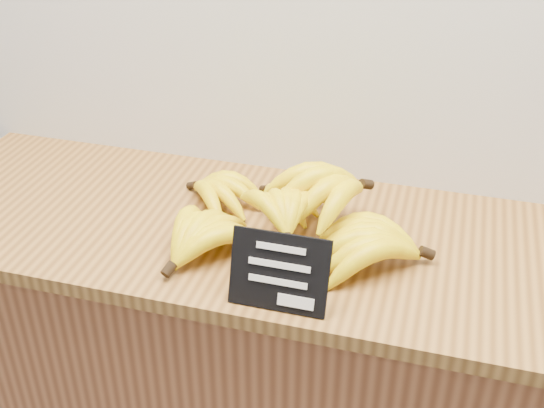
{
  "coord_description": "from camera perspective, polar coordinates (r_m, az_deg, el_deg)",
  "views": [
    {
      "loc": [
        0.27,
        1.65,
        1.68
      ],
      "look_at": [
        -0.03,
        2.7,
        1.02
      ],
      "focal_mm": 45.0,
      "sensor_mm": 36.0,
      "label": 1
    }
  ],
  "objects": [
    {
      "name": "counter_top",
      "position": [
        1.37,
        0.57,
        -2.71
      ],
      "size": [
        1.58,
        0.54,
        0.03
      ],
      "primitive_type": "cube",
      "color": "olive",
      "rests_on": "counter"
    },
    {
      "name": "chalkboard_sign",
      "position": [
        1.14,
        0.59,
        -5.74
      ],
      "size": [
        0.17,
        0.05,
        0.13
      ],
      "primitive_type": "cube",
      "rotation": [
        -0.34,
        0.0,
        0.0
      ],
      "color": "black",
      "rests_on": "counter_top"
    },
    {
      "name": "banana_pile",
      "position": [
        1.31,
        1.23,
        -0.95
      ],
      "size": [
        0.56,
        0.4,
        0.13
      ],
      "color": "yellow",
      "rests_on": "counter_top"
    },
    {
      "name": "counter",
      "position": [
        1.68,
        0.49,
        -16.02
      ],
      "size": [
        1.33,
        0.5,
        0.9
      ],
      "primitive_type": "cube",
      "color": "brown",
      "rests_on": "ground"
    }
  ]
}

